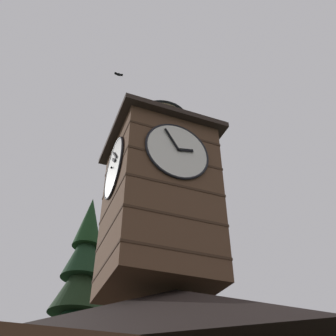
# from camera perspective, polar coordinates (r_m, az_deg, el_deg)

# --- Properties ---
(clock_tower) EXTENTS (4.63, 4.63, 9.63)m
(clock_tower) POSITION_cam_1_polar(r_m,az_deg,el_deg) (15.84, -1.40, -3.86)
(clock_tower) COLOR brown
(clock_tower) RESTS_ON building_main
(flying_bird_high) EXTENTS (0.51, 0.22, 0.12)m
(flying_bird_high) POSITION_cam_1_polar(r_m,az_deg,el_deg) (23.54, -7.40, 13.73)
(flying_bird_high) COLOR black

